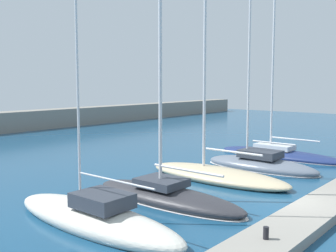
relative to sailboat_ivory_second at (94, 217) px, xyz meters
name	(u,v)px	position (x,y,z in m)	size (l,w,h in m)	color
ground_plane	(286,208)	(7.26, -5.05, -0.40)	(120.00, 120.00, 0.00)	navy
dock_pier	(317,210)	(7.26, -6.47, -0.20)	(31.25, 2.07, 0.41)	gray
sailboat_ivory_second	(94,217)	(0.00, 0.00, 0.00)	(2.55, 9.47, 19.79)	silver
sailboat_charcoal_third	(166,193)	(4.55, -0.01, 0.03)	(2.55, 9.02, 18.89)	#2D2D33
sailboat_sand_fourth	(216,174)	(9.98, 0.56, -0.05)	(3.21, 9.55, 14.74)	beige
sailboat_slate_fifth	(261,164)	(14.48, -0.08, -0.09)	(2.78, 8.09, 14.45)	slate
sailboat_navy_sixth	(280,154)	(19.46, 0.81, -0.13)	(3.20, 10.63, 15.86)	navy
dock_bollard	(266,233)	(2.25, -6.47, 0.23)	(0.20, 0.20, 0.44)	black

